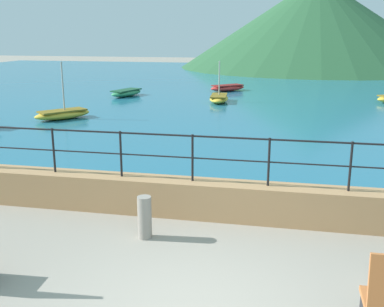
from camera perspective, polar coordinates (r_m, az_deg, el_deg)
The scene contains 9 objects.
promenade_wall at distance 8.77m, azimuth 4.61°, elevation -5.84°, with size 20.00×0.56×0.70m, color tan.
railing at distance 8.48m, azimuth 4.75°, elevation 0.24°, with size 18.44×0.04×0.90m.
lake_water at distance 31.00m, azimuth 9.95°, elevation 8.23°, with size 64.00×44.32×0.06m, color #236B89.
hill_main at distance 48.34m, azimuth 15.10°, elevation 15.28°, with size 26.64×26.64×8.59m, color #285633.
bollard at distance 7.97m, azimuth -5.88°, elevation -7.86°, with size 0.24×0.24×0.75m, color gray.
boat_1 at distance 27.68m, azimuth 4.42°, elevation 8.12°, with size 2.31×2.21×0.36m.
boat_2 at distance 23.15m, azimuth 3.34°, elevation 6.86°, with size 1.09×2.37×2.01m.
boat_3 at distance 19.26m, azimuth -15.72°, elevation 4.74°, with size 2.14×2.36×2.26m.
boat_5 at distance 25.57m, azimuth -8.12°, elevation 7.47°, with size 1.57×2.47×0.36m.
Camera 1 is at (0.98, -4.95, 3.43)m, focal length 43.13 mm.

